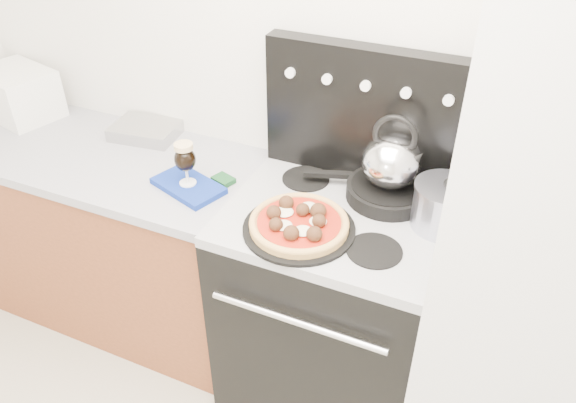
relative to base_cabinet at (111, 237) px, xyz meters
The scene contains 16 objects.
room_shell 1.59m from the base_cabinet, 41.46° to the right, with size 3.52×3.01×2.52m.
base_cabinet is the anchor object (origin of this frame).
countertop 0.45m from the base_cabinet, ahead, with size 1.48×0.63×0.04m, color #A0A0AB.
stove_body 1.11m from the base_cabinet, ahead, with size 0.76×0.65×0.88m, color black.
cooktop 1.20m from the base_cabinet, ahead, with size 0.76×0.65×0.04m, color #ADADB2.
backguard 1.35m from the base_cabinet, 12.75° to the left, with size 0.76×0.08×0.50m, color black.
fridge 1.88m from the base_cabinet, ahead, with size 0.64×0.68×1.90m, color silver.
toaster_oven 0.77m from the base_cabinet, 165.16° to the left, with size 0.34×0.25×0.22m, color white.
foil_sheet 0.55m from the base_cabinet, 52.83° to the left, with size 0.28×0.20×0.06m, color silver.
oven_mitt 0.72m from the base_cabinet, ahead, with size 0.27×0.16×0.02m, color navy.
beer_glass 0.79m from the base_cabinet, ahead, with size 0.08×0.08×0.17m, color black, non-canonical shape.
pizza_pan 1.15m from the base_cabinet, ahead, with size 0.38×0.38×0.01m, color black.
pizza 1.16m from the base_cabinet, ahead, with size 0.33×0.33×0.05m, color #EDB84A, non-canonical shape.
skillet 1.35m from the base_cabinet, ahead, with size 0.30×0.30×0.05m, color black.
tea_kettle 1.41m from the base_cabinet, ahead, with size 0.21×0.21×0.23m, color white, non-canonical shape.
stock_pot 1.56m from the base_cabinet, ahead, with size 0.20×0.20×0.15m, color #AFB2C7.
Camera 1 is at (0.56, -0.33, 2.08)m, focal length 35.00 mm.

